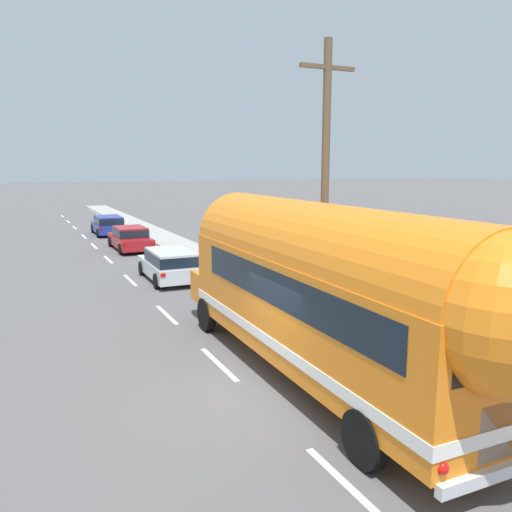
# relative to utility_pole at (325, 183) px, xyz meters

# --- Properties ---
(ground_plane) EXTENTS (300.00, 300.00, 0.00)m
(ground_plane) POSITION_rel_utility_pole_xyz_m (-4.03, -3.52, -4.42)
(ground_plane) COLOR #565454
(lane_markings) EXTENTS (3.66, 80.00, 0.01)m
(lane_markings) POSITION_rel_utility_pole_xyz_m (-1.54, 9.41, -4.42)
(lane_markings) COLOR silver
(lane_markings) RESTS_ON ground
(sidewalk_slab) EXTENTS (2.34, 90.00, 0.15)m
(sidewalk_slab) POSITION_rel_utility_pole_xyz_m (0.68, 6.48, -4.35)
(sidewalk_slab) COLOR #9E9B93
(sidewalk_slab) RESTS_ON ground
(utility_pole) EXTENTS (1.80, 0.24, 8.50)m
(utility_pole) POSITION_rel_utility_pole_xyz_m (0.00, 0.00, 0.00)
(utility_pole) COLOR brown
(utility_pole) RESTS_ON ground
(painted_bus) EXTENTS (2.72, 12.46, 4.12)m
(painted_bus) POSITION_rel_utility_pole_xyz_m (-2.27, -3.79, -2.12)
(painted_bus) COLOR orange
(painted_bus) RESTS_ON ground
(car_lead) EXTENTS (2.01, 4.37, 1.37)m
(car_lead) POSITION_rel_utility_pole_xyz_m (-2.47, 8.26, -3.64)
(car_lead) COLOR silver
(car_lead) RESTS_ON ground
(car_second) EXTENTS (1.96, 4.76, 1.37)m
(car_second) POSITION_rel_utility_pole_xyz_m (-2.26, 17.43, -3.68)
(car_second) COLOR #A5191E
(car_second) RESTS_ON ground
(car_third) EXTENTS (1.99, 4.27, 1.37)m
(car_third) POSITION_rel_utility_pole_xyz_m (-2.30, 24.76, -3.64)
(car_third) COLOR navy
(car_third) RESTS_ON ground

